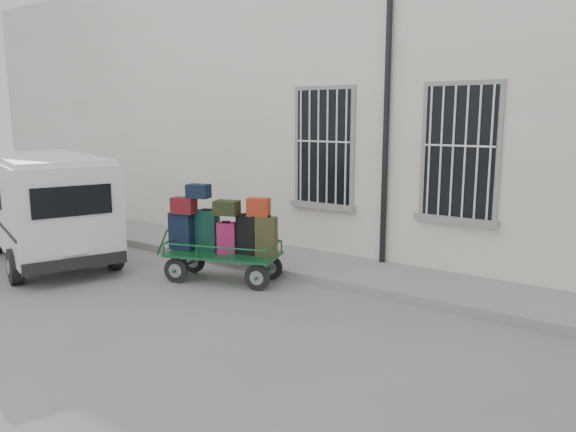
# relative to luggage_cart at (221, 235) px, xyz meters

# --- Properties ---
(ground) EXTENTS (80.00, 80.00, 0.00)m
(ground) POSITION_rel_luggage_cart_xyz_m (1.02, -0.64, -0.82)
(ground) COLOR slate
(ground) RESTS_ON ground
(building) EXTENTS (24.00, 5.15, 6.00)m
(building) POSITION_rel_luggage_cart_xyz_m (1.02, 4.86, 2.18)
(building) COLOR beige
(building) RESTS_ON ground
(sidewalk) EXTENTS (24.00, 1.70, 0.15)m
(sidewalk) POSITION_rel_luggage_cart_xyz_m (1.02, 1.56, -0.74)
(sidewalk) COLOR gray
(sidewalk) RESTS_ON ground
(luggage_cart) EXTENTS (2.31, 1.45, 1.69)m
(luggage_cart) POSITION_rel_luggage_cart_xyz_m (0.00, 0.00, 0.00)
(luggage_cart) COLOR black
(luggage_cart) RESTS_ON ground
(van) EXTENTS (4.48, 3.06, 2.10)m
(van) POSITION_rel_luggage_cart_xyz_m (-3.71, -0.96, 0.38)
(van) COLOR silver
(van) RESTS_ON ground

